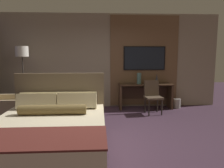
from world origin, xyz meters
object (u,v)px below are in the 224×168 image
bed (50,133)px  desk_chair (153,94)px  armchair_by_window (5,109)px  waste_bin (177,103)px  tv (144,58)px  desk (145,92)px  vase_tall (139,78)px  floor_lamp (22,57)px  vase_short (157,78)px

bed → desk_chair: size_ratio=2.55×
armchair_by_window → waste_bin: armchair_by_window is taller
tv → waste_bin: 1.67m
desk → waste_bin: (0.96, -0.06, -0.36)m
bed → vase_tall: (1.96, 2.88, 0.55)m
bed → desk: 3.65m
desk → floor_lamp: bearing=-175.6°
armchair_by_window → waste_bin: bearing=-81.1°
desk → bed: bearing=-126.3°
bed → desk_chair: bed is taller
tv → waste_bin: (0.96, -0.26, -1.34)m
vase_tall → floor_lamp: bearing=-176.4°
floor_lamp → vase_short: 3.86m
bed → waste_bin: size_ratio=8.13×
floor_lamp → vase_short: bearing=4.2°
desk → vase_tall: vase_tall is taller
armchair_by_window → floor_lamp: (0.22, 0.77, 1.26)m
desk → waste_bin: 1.02m
desk_chair → vase_short: 0.74m
floor_lamp → vase_short: floor_lamp is taller
tv → vase_short: (0.34, -0.20, -0.59)m
bed → vase_short: (2.50, 2.95, 0.54)m
vase_short → desk_chair: bearing=-114.1°
bed → floor_lamp: size_ratio=1.25×
desk_chair → vase_short: (0.26, 0.59, 0.36)m
armchair_by_window → vase_short: bearing=-78.4°
waste_bin → tv: bearing=164.6°
bed → desk: (2.16, 2.94, 0.14)m
bed → desk: bed is taller
desk_chair → armchair_by_window: size_ratio=0.95×
desk → waste_bin: desk is taller
tv → desk_chair: 1.23m
desk → floor_lamp: (-3.45, -0.26, 1.04)m
floor_lamp → vase_short: size_ratio=6.08×
desk → desk_chair: bearing=-82.0°
tv → waste_bin: tv is taller
desk → vase_short: (0.34, 0.01, 0.40)m
vase_short → waste_bin: bearing=-6.5°
bed → vase_tall: 3.53m
armchair_by_window → vase_short: size_ratio=3.12×
armchair_by_window → tv: bearing=-74.3°
tv → desk_chair: (0.08, -0.78, -0.95)m
tv → desk_chair: tv is taller
desk → desk_chair: desk_chair is taller
tv → vase_short: 0.71m
bed → tv: size_ratio=1.80×
bed → waste_bin: 4.25m
floor_lamp → desk: bearing=4.4°
desk_chair → armchair_by_window: 3.79m
bed → vase_tall: bed is taller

